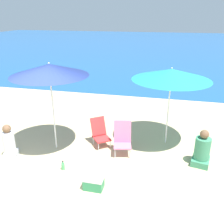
{
  "coord_description": "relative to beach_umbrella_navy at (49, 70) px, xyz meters",
  "views": [
    {
      "loc": [
        2.83,
        -4.15,
        3.48
      ],
      "look_at": [
        1.39,
        1.89,
        1.0
      ],
      "focal_mm": 40.0,
      "sensor_mm": 36.0,
      "label": 1
    }
  ],
  "objects": [
    {
      "name": "cooler_box",
      "position": [
        1.52,
        -1.42,
        -2.03
      ],
      "size": [
        0.42,
        0.28,
        0.28
      ],
      "color": "#338C59",
      "rests_on": "ground"
    },
    {
      "name": "sea_water",
      "position": [
        0.07,
        24.96,
        -2.17
      ],
      "size": [
        60.0,
        40.0,
        0.01
      ],
      "color": "#1E5699",
      "rests_on": "ground"
    },
    {
      "name": "water_bottle",
      "position": [
        0.61,
        -0.94,
        -2.08
      ],
      "size": [
        0.08,
        0.08,
        0.24
      ],
      "color": "#4CB266",
      "rests_on": "ground"
    },
    {
      "name": "beach_chair_red",
      "position": [
        1.12,
        0.47,
        -1.8
      ],
      "size": [
        0.68,
        0.71,
        0.75
      ],
      "rotation": [
        0.0,
        0.0,
        0.66
      ],
      "color": "silver",
      "rests_on": "ground"
    },
    {
      "name": "beach_umbrella_teal",
      "position": [
        2.93,
        0.99,
        -0.18
      ],
      "size": [
        2.07,
        2.07,
        2.18
      ],
      "color": "white",
      "rests_on": "ground"
    },
    {
      "name": "beach_umbrella_navy",
      "position": [
        0.0,
        0.0,
        0.0
      ],
      "size": [
        1.95,
        1.95,
        2.36
      ],
      "color": "white",
      "rests_on": "ground"
    },
    {
      "name": "person_seated_near",
      "position": [
        3.81,
        0.07,
        -1.8
      ],
      "size": [
        0.49,
        0.55,
        0.92
      ],
      "rotation": [
        0.0,
        0.0,
        -0.21
      ],
      "color": "#3F8C66",
      "rests_on": "ground"
    },
    {
      "name": "beach_chair_pink",
      "position": [
        1.82,
        0.16,
        -1.73
      ],
      "size": [
        0.54,
        0.56,
        0.87
      ],
      "rotation": [
        0.0,
        0.0,
        0.21
      ],
      "color": "silver",
      "rests_on": "ground"
    },
    {
      "name": "person_seated_far",
      "position": [
        -0.92,
        -0.74,
        -1.78
      ],
      "size": [
        0.44,
        0.47,
        0.92
      ],
      "rotation": [
        0.0,
        0.0,
        0.37
      ],
      "color": "silver",
      "rests_on": "ground"
    },
    {
      "name": "ground_plane",
      "position": [
        0.07,
        -1.39,
        -2.17
      ],
      "size": [
        60.0,
        60.0,
        0.0
      ],
      "primitive_type": "plane",
      "color": "#C6B284"
    }
  ]
}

